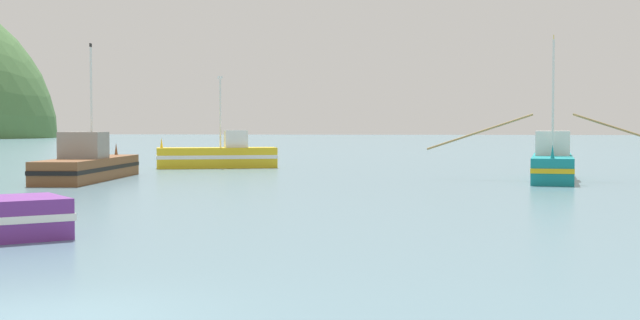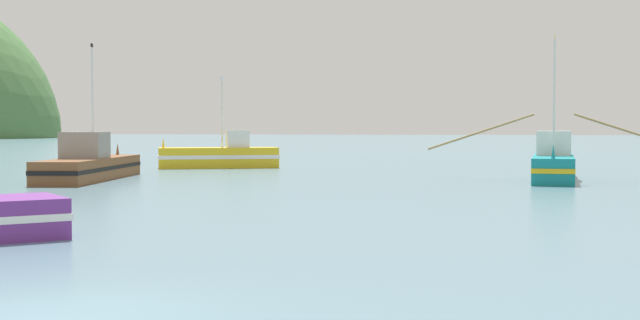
{
  "view_description": "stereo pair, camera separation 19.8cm",
  "coord_description": "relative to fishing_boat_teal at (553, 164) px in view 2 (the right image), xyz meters",
  "views": [
    {
      "loc": [
        5.89,
        -11.59,
        2.87
      ],
      "look_at": [
        0.16,
        25.07,
        1.4
      ],
      "focal_mm": 46.91,
      "sensor_mm": 36.0,
      "label": 1
    },
    {
      "loc": [
        6.08,
        -11.55,
        2.87
      ],
      "look_at": [
        0.16,
        25.07,
        1.4
      ],
      "focal_mm": 46.91,
      "sensor_mm": 36.0,
      "label": 2
    }
  ],
  "objects": [
    {
      "name": "ground_plane",
      "position": [
        -11.32,
        -34.7,
        -0.89
      ],
      "size": [
        600.0,
        600.0,
        0.0
      ],
      "primitive_type": "plane",
      "color": "slate"
    },
    {
      "name": "fishing_boat_teal",
      "position": [
        0.0,
        0.0,
        0.0
      ],
      "size": [
        13.47,
        9.77,
        7.68
      ],
      "rotation": [
        0.0,
        0.0,
        4.6
      ],
      "color": "#147F84",
      "rests_on": "ground"
    },
    {
      "name": "fishing_boat_yellow",
      "position": [
        -21.49,
        10.35,
        -0.04
      ],
      "size": [
        8.56,
        4.91,
        6.42
      ],
      "rotation": [
        0.0,
        0.0,
        3.5
      ],
      "color": "gold",
      "rests_on": "ground"
    },
    {
      "name": "fishing_boat_brown",
      "position": [
        -24.78,
        -3.68,
        -0.1
      ],
      "size": [
        3.77,
        11.53,
        7.43
      ],
      "rotation": [
        0.0,
        0.0,
        1.68
      ],
      "color": "brown",
      "rests_on": "ground"
    }
  ]
}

